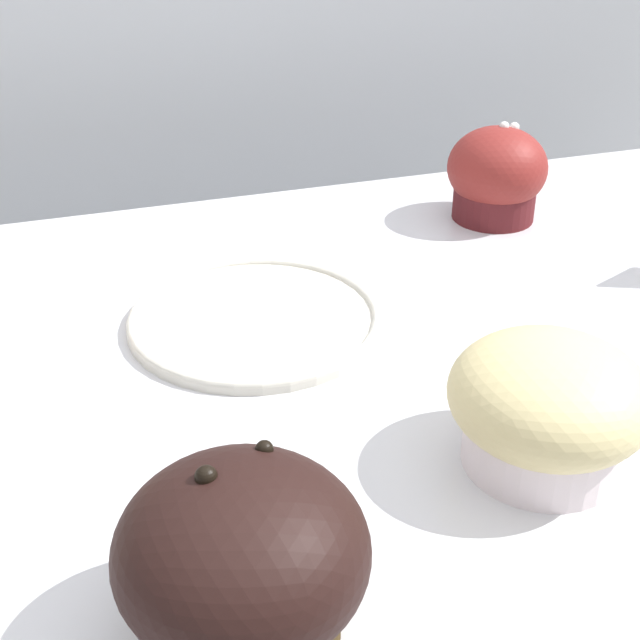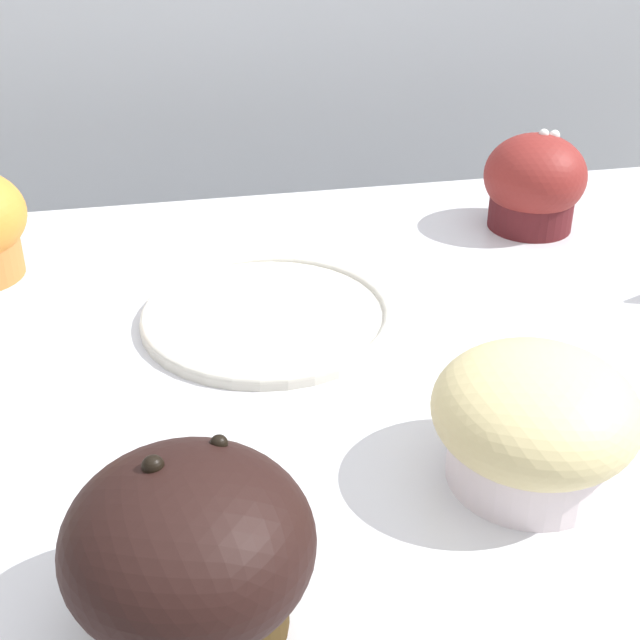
# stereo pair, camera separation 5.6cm
# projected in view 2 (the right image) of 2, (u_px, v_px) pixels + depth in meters

# --- Properties ---
(wall_back) EXTENTS (3.20, 0.10, 1.80)m
(wall_back) POSITION_uv_depth(u_px,v_px,m) (214.00, 134.00, 1.11)
(wall_back) COLOR silver
(wall_back) RESTS_ON ground
(muffin_front_center) EXTENTS (0.11, 0.11, 0.08)m
(muffin_front_center) POSITION_uv_depth(u_px,v_px,m) (534.00, 421.00, 0.48)
(muffin_front_center) COLOR white
(muffin_front_center) RESTS_ON display_counter
(muffin_front_left) EXTENTS (0.11, 0.11, 0.09)m
(muffin_front_left) POSITION_uv_depth(u_px,v_px,m) (190.00, 554.00, 0.39)
(muffin_front_left) COLOR #38270F
(muffin_front_left) RESTS_ON display_counter
(muffin_back_center) EXTENTS (0.09, 0.09, 0.09)m
(muffin_back_center) POSITION_uv_depth(u_px,v_px,m) (534.00, 184.00, 0.78)
(muffin_back_center) COLOR #51181B
(muffin_back_center) RESTS_ON display_counter
(serving_plate) EXTENTS (0.18, 0.18, 0.01)m
(serving_plate) POSITION_uv_depth(u_px,v_px,m) (267.00, 315.00, 0.65)
(serving_plate) COLOR beige
(serving_plate) RESTS_ON display_counter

